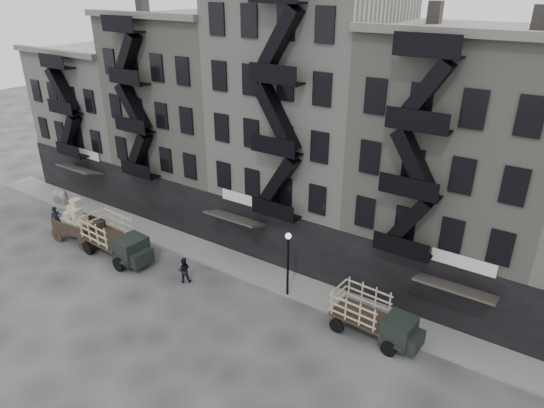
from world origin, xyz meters
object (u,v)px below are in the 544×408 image
Objects in this scene: horse at (59,197)px; pedestrian_west at (56,219)px; wagon at (77,218)px; stake_truck_west at (115,236)px; pedestrian_mid at (184,270)px; stake_truck_east at (374,314)px.

horse is 1.06× the size of pedestrian_west.
horse is 4.50m from pedestrian_west.
wagon is (6.12, -2.59, 0.90)m from horse.
stake_truck_west is (4.12, -0.02, -0.24)m from wagon.
pedestrian_west is 1.19× the size of pedestrian_mid.
pedestrian_mid is at bearing 7.15° from stake_truck_west.
stake_truck_west is at bearing -37.87° from pedestrian_mid.
wagon is 2.27× the size of pedestrian_mid.
stake_truck_west reaches higher than stake_truck_east.
stake_truck_east is at bearing 2.23° from wagon.
wagon is at bearing -39.20° from pedestrian_mid.
pedestrian_mid is (9.99, 0.29, -0.96)m from wagon.
wagon reaches higher than stake_truck_east.
pedestrian_mid is (5.87, 0.31, -0.72)m from stake_truck_west.
horse is at bearing 169.85° from stake_truck_west.
horse is at bearing -49.00° from pedestrian_mid.
pedestrian_mid is (-11.83, -1.85, -0.52)m from stake_truck_east.
horse is 16.28m from pedestrian_mid.
pedestrian_west reaches higher than pedestrian_mid.
horse is 6.71m from wagon.
wagon is 0.79× the size of stake_truck_east.
wagon is 4.13m from stake_truck_west.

